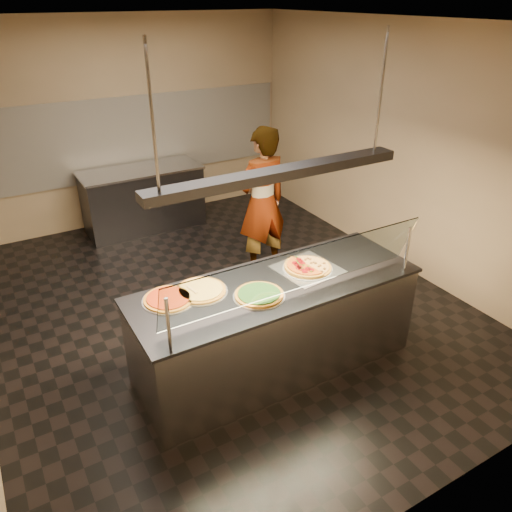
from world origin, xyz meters
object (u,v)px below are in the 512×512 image
half_pizza_sausage (317,264)px  pizza_tomato (168,299)px  worker (262,203)px  heat_lamp_housing (279,174)px  pizza_spinach (259,294)px  pizza_cheese (201,290)px  sneeze_guard (299,271)px  perforated_tray (307,268)px  pizza_spatula (198,291)px  prep_table (143,199)px  serving_counter (275,325)px  half_pizza_pepperoni (298,268)px

half_pizza_sausage → pizza_tomato: half_pizza_sausage is taller
worker → heat_lamp_housing: bearing=58.6°
pizza_spinach → pizza_cheese: (-0.40, 0.32, -0.00)m
sneeze_guard → pizza_tomato: sneeze_guard is taller
perforated_tray → pizza_tomato: pizza_tomato is taller
pizza_spinach → heat_lamp_housing: size_ratio=0.20×
pizza_cheese → pizza_spatula: pizza_spatula is taller
sneeze_guard → prep_table: 4.17m
pizza_tomato → worker: (1.79, 1.46, -0.00)m
pizza_cheese → heat_lamp_housing: size_ratio=0.20×
serving_counter → prep_table: 3.76m
pizza_cheese → perforated_tray: bearing=-7.6°
serving_counter → worker: (0.85, 1.69, 0.48)m
sneeze_guard → pizza_tomato: bearing=148.9°
pizza_tomato → pizza_spatula: bearing=-7.1°
pizza_cheese → pizza_spatula: 0.04m
pizza_spatula → worker: size_ratio=0.12×
perforated_tray → pizza_spinach: 0.66m
half_pizza_sausage → pizza_spatula: 1.18m
half_pizza_pepperoni → pizza_tomato: 1.23m
pizza_spinach → worker: bearing=58.5°
pizza_cheese → pizza_tomato: bearing=178.1°
perforated_tray → worker: worker is taller
half_pizza_sausage → worker: size_ratio=0.24×
heat_lamp_housing → serving_counter: bearing=-90.0°
worker → prep_table: bearing=-72.0°
half_pizza_sausage → pizza_spatula: size_ratio=2.01×
serving_counter → sneeze_guard: sneeze_guard is taller
pizza_cheese → pizza_tomato: (-0.29, 0.01, -0.00)m
half_pizza_sausage → prep_table: size_ratio=0.26×
pizza_spinach → pizza_spatula: size_ratio=1.97×
prep_table → worker: worker is taller
pizza_tomato → half_pizza_sausage: bearing=-5.9°
pizza_spatula → prep_table: 3.66m
serving_counter → heat_lamp_housing: bearing=90.0°
serving_counter → pizza_spatula: bearing=164.3°
pizza_cheese → worker: bearing=44.6°
sneeze_guard → pizza_cheese: (-0.64, 0.55, -0.28)m
perforated_tray → pizza_spatula: 1.07m
serving_counter → worker: 1.95m
sneeze_guard → worker: 2.22m
worker → pizza_cheese: bearing=40.0°
half_pizza_sausage → pizza_spinach: 0.76m
worker → perforated_tray: bearing=69.3°
pizza_tomato → pizza_spinach: bearing=-25.4°
sneeze_guard → heat_lamp_housing: heat_lamp_housing is taller
half_pizza_sausage → pizza_spatula: half_pizza_sausage is taller
perforated_tray → worker: (0.46, 1.61, 0.01)m
half_pizza_sausage → worker: 1.65m
sneeze_guard → pizza_spatula: size_ratio=10.54×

